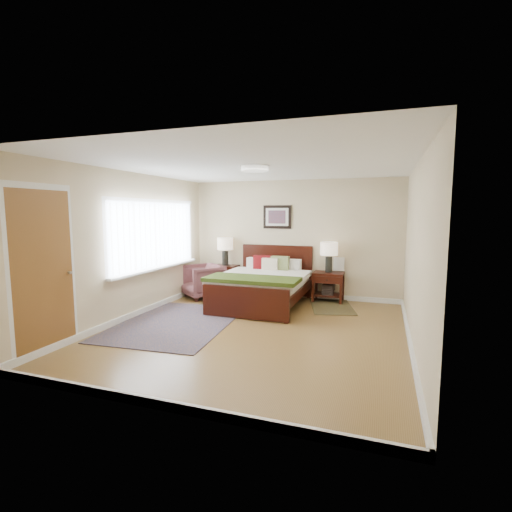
{
  "coord_description": "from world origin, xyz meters",
  "views": [
    {
      "loc": [
        1.84,
        -5.26,
        1.81
      ],
      "look_at": [
        -0.29,
        0.89,
        1.05
      ],
      "focal_mm": 26.0,
      "sensor_mm": 36.0,
      "label": 1
    }
  ],
  "objects_px": {
    "nightstand_right": "(328,284)",
    "lamp_right": "(329,251)",
    "bed": "(263,280)",
    "nightstand_left": "(225,271)",
    "armchair": "(203,281)",
    "lamp_left": "(225,246)",
    "rug_persian": "(176,323)"
  },
  "relations": [
    {
      "from": "nightstand_right",
      "to": "lamp_right",
      "type": "distance_m",
      "value": 0.67
    },
    {
      "from": "bed",
      "to": "lamp_right",
      "type": "height_order",
      "value": "lamp_right"
    },
    {
      "from": "bed",
      "to": "nightstand_left",
      "type": "relative_size",
      "value": 3.17
    },
    {
      "from": "lamp_right",
      "to": "armchair",
      "type": "relative_size",
      "value": 0.78
    },
    {
      "from": "bed",
      "to": "nightstand_left",
      "type": "bearing_deg",
      "value": 146.82
    },
    {
      "from": "lamp_left",
      "to": "lamp_right",
      "type": "xyz_separation_m",
      "value": [
        2.29,
        0.0,
        -0.04
      ]
    },
    {
      "from": "bed",
      "to": "rug_persian",
      "type": "distance_m",
      "value": 1.94
    },
    {
      "from": "lamp_right",
      "to": "armchair",
      "type": "xyz_separation_m",
      "value": [
        -2.6,
        -0.51,
        -0.68
      ]
    },
    {
      "from": "lamp_right",
      "to": "nightstand_left",
      "type": "bearing_deg",
      "value": -179.46
    },
    {
      "from": "nightstand_left",
      "to": "bed",
      "type": "bearing_deg",
      "value": -33.18
    },
    {
      "from": "nightstand_left",
      "to": "lamp_left",
      "type": "relative_size",
      "value": 1.05
    },
    {
      "from": "bed",
      "to": "armchair",
      "type": "relative_size",
      "value": 2.6
    },
    {
      "from": "nightstand_left",
      "to": "lamp_left",
      "type": "bearing_deg",
      "value": 90.0
    },
    {
      "from": "nightstand_right",
      "to": "lamp_right",
      "type": "xyz_separation_m",
      "value": [
        -0.0,
        0.01,
        0.67
      ]
    },
    {
      "from": "bed",
      "to": "nightstand_right",
      "type": "bearing_deg",
      "value": 33.23
    },
    {
      "from": "armchair",
      "to": "lamp_left",
      "type": "bearing_deg",
      "value": 96.53
    },
    {
      "from": "lamp_left",
      "to": "lamp_right",
      "type": "relative_size",
      "value": 1.0
    },
    {
      "from": "bed",
      "to": "nightstand_right",
      "type": "distance_m",
      "value": 1.38
    },
    {
      "from": "lamp_left",
      "to": "armchair",
      "type": "height_order",
      "value": "lamp_left"
    },
    {
      "from": "nightstand_left",
      "to": "lamp_right",
      "type": "xyz_separation_m",
      "value": [
        2.29,
        0.02,
        0.52
      ]
    },
    {
      "from": "lamp_right",
      "to": "lamp_left",
      "type": "bearing_deg",
      "value": 180.0
    },
    {
      "from": "lamp_right",
      "to": "armchair",
      "type": "bearing_deg",
      "value": -168.97
    },
    {
      "from": "lamp_right",
      "to": "rug_persian",
      "type": "xyz_separation_m",
      "value": [
        -2.15,
        -2.35,
        -1.03
      ]
    },
    {
      "from": "bed",
      "to": "armchair",
      "type": "bearing_deg",
      "value": 169.83
    },
    {
      "from": "nightstand_left",
      "to": "lamp_left",
      "type": "distance_m",
      "value": 0.56
    },
    {
      "from": "lamp_right",
      "to": "armchair",
      "type": "distance_m",
      "value": 2.74
    },
    {
      "from": "nightstand_left",
      "to": "nightstand_right",
      "type": "distance_m",
      "value": 2.3
    },
    {
      "from": "armchair",
      "to": "nightstand_left",
      "type": "bearing_deg",
      "value": 95.41
    },
    {
      "from": "lamp_left",
      "to": "rug_persian",
      "type": "relative_size",
      "value": 0.25
    },
    {
      "from": "lamp_left",
      "to": "nightstand_left",
      "type": "bearing_deg",
      "value": -90.0
    },
    {
      "from": "lamp_left",
      "to": "armchair",
      "type": "xyz_separation_m",
      "value": [
        -0.31,
        -0.51,
        -0.72
      ]
    },
    {
      "from": "nightstand_left",
      "to": "lamp_right",
      "type": "distance_m",
      "value": 2.35
    }
  ]
}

